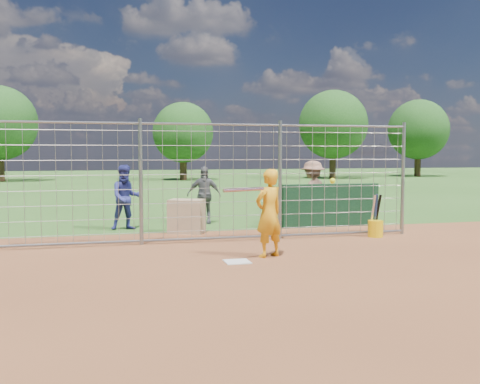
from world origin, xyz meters
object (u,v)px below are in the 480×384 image
object	(u,v)px
bystander_b	(204,195)
bucket_with_bats	(375,226)
batter	(269,213)
bystander_c	(313,193)
bystander_a	(126,197)
equipment_bin	(187,216)

from	to	relation	value
bystander_b	bucket_with_bats	bearing A→B (deg)	-32.27
batter	bystander_c	distance (m)	4.63
bystander_c	bucket_with_bats	world-z (taller)	bystander_c
batter	bucket_with_bats	bearing A→B (deg)	-176.06
batter	bystander_a	world-z (taller)	batter
equipment_bin	batter	bearing A→B (deg)	-48.84
bystander_b	bucket_with_bats	xyz separation A→B (m)	(3.35, -3.23, -0.52)
bystander_c	bystander_a	bearing A→B (deg)	-32.78
bystander_c	equipment_bin	bearing A→B (deg)	-18.50
bystander_a	bystander_b	world-z (taller)	bystander_a
bystander_a	bucket_with_bats	world-z (taller)	bystander_a
bystander_b	equipment_bin	world-z (taller)	bystander_b
batter	bystander_a	distance (m)	4.83
batter	bystander_c	bearing A→B (deg)	-146.08
bucket_with_bats	bystander_a	bearing A→B (deg)	154.65
bystander_b	equipment_bin	distance (m)	1.79
bystander_a	equipment_bin	bearing A→B (deg)	-42.36
bystander_b	equipment_bin	size ratio (longest dim) A/B	1.92
bystander_b	bucket_with_bats	size ratio (longest dim) A/B	1.58
bystander_a	bystander_c	xyz separation A→B (m)	(4.81, -0.26, 0.04)
bystander_a	bystander_c	bearing A→B (deg)	-10.68
equipment_bin	bystander_c	bearing A→B (deg)	34.80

